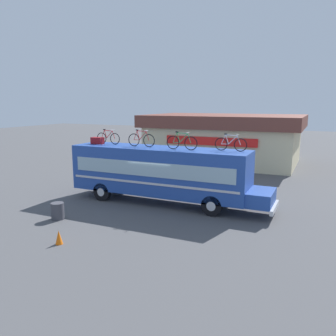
{
  "coord_description": "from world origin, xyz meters",
  "views": [
    {
      "loc": [
        8.4,
        -17.04,
        5.62
      ],
      "look_at": [
        0.59,
        0.0,
        2.07
      ],
      "focal_mm": 36.5,
      "sensor_mm": 36.0,
      "label": 1
    }
  ],
  "objects_px": {
    "traffic_cone": "(59,237)",
    "luggage_bag_1": "(97,141)",
    "rooftop_bicycle_4": "(231,144)",
    "trash_bin": "(58,211)",
    "rooftop_bicycle_3": "(182,142)",
    "rooftop_bicycle_2": "(141,140)",
    "bus": "(161,172)",
    "rooftop_bicycle_1": "(108,138)"
  },
  "relations": [
    {
      "from": "bus",
      "to": "rooftop_bicycle_1",
      "type": "height_order",
      "value": "rooftop_bicycle_1"
    },
    {
      "from": "rooftop_bicycle_1",
      "to": "bus",
      "type": "bearing_deg",
      "value": -4.69
    },
    {
      "from": "rooftop_bicycle_4",
      "to": "traffic_cone",
      "type": "distance_m",
      "value": 9.51
    },
    {
      "from": "bus",
      "to": "rooftop_bicycle_4",
      "type": "height_order",
      "value": "rooftop_bicycle_4"
    },
    {
      "from": "rooftop_bicycle_4",
      "to": "trash_bin",
      "type": "height_order",
      "value": "rooftop_bicycle_4"
    },
    {
      "from": "bus",
      "to": "rooftop_bicycle_2",
      "type": "xyz_separation_m",
      "value": [
        -1.26,
        0.01,
        1.75
      ]
    },
    {
      "from": "rooftop_bicycle_1",
      "to": "trash_bin",
      "type": "xyz_separation_m",
      "value": [
        0.3,
        -4.96,
        -3.15
      ]
    },
    {
      "from": "rooftop_bicycle_1",
      "to": "rooftop_bicycle_4",
      "type": "xyz_separation_m",
      "value": [
        7.58,
        0.02,
        0.0
      ]
    },
    {
      "from": "rooftop_bicycle_2",
      "to": "rooftop_bicycle_3",
      "type": "distance_m",
      "value": 2.63
    },
    {
      "from": "rooftop_bicycle_1",
      "to": "rooftop_bicycle_3",
      "type": "xyz_separation_m",
      "value": [
        5.09,
        -0.58,
        0.03
      ]
    },
    {
      "from": "rooftop_bicycle_2",
      "to": "rooftop_bicycle_4",
      "type": "relative_size",
      "value": 1.01
    },
    {
      "from": "luggage_bag_1",
      "to": "rooftop_bicycle_2",
      "type": "xyz_separation_m",
      "value": [
        3.11,
        -0.08,
        0.2
      ]
    },
    {
      "from": "trash_bin",
      "to": "traffic_cone",
      "type": "height_order",
      "value": "trash_bin"
    },
    {
      "from": "bus",
      "to": "luggage_bag_1",
      "type": "bearing_deg",
      "value": 178.85
    },
    {
      "from": "bus",
      "to": "rooftop_bicycle_4",
      "type": "bearing_deg",
      "value": 4.77
    },
    {
      "from": "rooftop_bicycle_2",
      "to": "traffic_cone",
      "type": "height_order",
      "value": "rooftop_bicycle_2"
    },
    {
      "from": "rooftop_bicycle_2",
      "to": "trash_bin",
      "type": "height_order",
      "value": "rooftop_bicycle_2"
    },
    {
      "from": "rooftop_bicycle_1",
      "to": "traffic_cone",
      "type": "bearing_deg",
      "value": -71.16
    },
    {
      "from": "rooftop_bicycle_4",
      "to": "rooftop_bicycle_2",
      "type": "bearing_deg",
      "value": -176.47
    },
    {
      "from": "rooftop_bicycle_4",
      "to": "trash_bin",
      "type": "bearing_deg",
      "value": -145.64
    },
    {
      "from": "rooftop_bicycle_3",
      "to": "bus",
      "type": "bearing_deg",
      "value": 168.53
    },
    {
      "from": "bus",
      "to": "luggage_bag_1",
      "type": "relative_size",
      "value": 15.75
    },
    {
      "from": "rooftop_bicycle_4",
      "to": "trash_bin",
      "type": "distance_m",
      "value": 9.37
    },
    {
      "from": "rooftop_bicycle_2",
      "to": "bus",
      "type": "bearing_deg",
      "value": -0.29
    },
    {
      "from": "rooftop_bicycle_4",
      "to": "luggage_bag_1",
      "type": "bearing_deg",
      "value": -178.38
    },
    {
      "from": "bus",
      "to": "trash_bin",
      "type": "relative_size",
      "value": 14.09
    },
    {
      "from": "rooftop_bicycle_2",
      "to": "trash_bin",
      "type": "relative_size",
      "value": 2.07
    },
    {
      "from": "luggage_bag_1",
      "to": "bus",
      "type": "bearing_deg",
      "value": -1.15
    },
    {
      "from": "bus",
      "to": "rooftop_bicycle_4",
      "type": "xyz_separation_m",
      "value": [
        3.85,
        0.32,
        1.73
      ]
    },
    {
      "from": "luggage_bag_1",
      "to": "rooftop_bicycle_4",
      "type": "distance_m",
      "value": 8.23
    },
    {
      "from": "rooftop_bicycle_1",
      "to": "traffic_cone",
      "type": "relative_size",
      "value": 2.82
    },
    {
      "from": "traffic_cone",
      "to": "luggage_bag_1",
      "type": "bearing_deg",
      "value": 113.84
    },
    {
      "from": "luggage_bag_1",
      "to": "rooftop_bicycle_1",
      "type": "distance_m",
      "value": 0.7
    },
    {
      "from": "luggage_bag_1",
      "to": "rooftop_bicycle_4",
      "type": "xyz_separation_m",
      "value": [
        8.22,
        0.23,
        0.18
      ]
    },
    {
      "from": "rooftop_bicycle_4",
      "to": "rooftop_bicycle_3",
      "type": "bearing_deg",
      "value": -166.57
    },
    {
      "from": "bus",
      "to": "rooftop_bicycle_1",
      "type": "relative_size",
      "value": 7.1
    },
    {
      "from": "rooftop_bicycle_3",
      "to": "traffic_cone",
      "type": "bearing_deg",
      "value": -111.01
    },
    {
      "from": "rooftop_bicycle_3",
      "to": "rooftop_bicycle_4",
      "type": "distance_m",
      "value": 2.57
    },
    {
      "from": "rooftop_bicycle_2",
      "to": "trash_bin",
      "type": "distance_m",
      "value": 6.05
    },
    {
      "from": "traffic_cone",
      "to": "rooftop_bicycle_2",
      "type": "bearing_deg",
      "value": 90.22
    },
    {
      "from": "luggage_bag_1",
      "to": "rooftop_bicycle_4",
      "type": "height_order",
      "value": "rooftop_bicycle_4"
    },
    {
      "from": "rooftop_bicycle_4",
      "to": "traffic_cone",
      "type": "height_order",
      "value": "rooftop_bicycle_4"
    }
  ]
}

